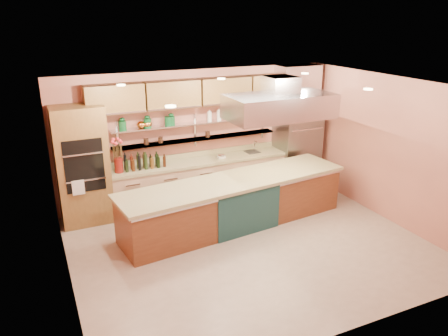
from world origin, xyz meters
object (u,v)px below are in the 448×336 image
kitchen_scale (221,156)px  green_canister (168,121)px  island (235,202)px  refrigerator (297,142)px  copper_kettle (141,125)px  flower_vase (119,165)px

kitchen_scale → green_canister: bearing=158.7°
island → kitchen_scale: 1.44m
refrigerator → island: 2.64m
green_canister → copper_kettle: bearing=180.0°
refrigerator → copper_kettle: 3.66m
island → flower_vase: flower_vase is taller
green_canister → flower_vase: bearing=-168.8°
island → green_canister: bearing=110.8°
green_canister → island: bearing=-62.6°
refrigerator → green_canister: size_ratio=11.81×
island → flower_vase: (-1.91, 1.31, 0.61)m
flower_vase → copper_kettle: 0.92m
copper_kettle → island: bearing=-48.4°
refrigerator → copper_kettle: refrigerator is taller
island → green_canister: (-0.79, 1.53, 1.34)m
refrigerator → kitchen_scale: refrigerator is taller
copper_kettle → green_canister: 0.57m
green_canister → refrigerator: bearing=-4.4°
flower_vase → kitchen_scale: (2.20, 0.00, -0.10)m
flower_vase → green_canister: size_ratio=1.66×
refrigerator → flower_vase: bearing=179.9°
island → copper_kettle: copper_kettle is taller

